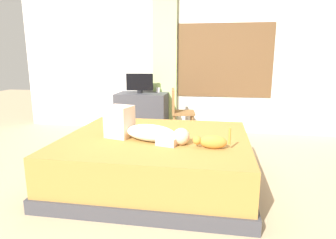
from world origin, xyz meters
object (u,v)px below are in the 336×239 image
object	(u,v)px
desk	(142,113)
chair_by_desk	(179,110)
bed	(156,159)
tv_monitor	(140,83)
cup	(158,90)
person_lying	(142,129)
cat	(211,142)

from	to	relation	value
desk	chair_by_desk	bearing A→B (deg)	-22.21
bed	chair_by_desk	xyz separation A→B (m)	(0.03, 1.76, 0.24)
tv_monitor	bed	bearing A→B (deg)	-70.50
bed	cup	xyz separation A→B (m)	(-0.43, 2.25, 0.52)
desk	cup	xyz separation A→B (m)	(0.26, 0.20, 0.41)
bed	chair_by_desk	distance (m)	1.78
cup	chair_by_desk	bearing A→B (deg)	-47.18
bed	cup	distance (m)	2.35
person_lying	cat	distance (m)	0.75
person_lying	bed	bearing A→B (deg)	52.70
bed	tv_monitor	xyz separation A→B (m)	(-0.73, 2.05, 0.66)
desk	cup	world-z (taller)	cup
cat	tv_monitor	bearing A→B (deg)	119.28
cat	desk	bearing A→B (deg)	118.60
desk	tv_monitor	bearing A→B (deg)	180.00
cat	chair_by_desk	bearing A→B (deg)	105.60
cat	tv_monitor	distance (m)	2.75
bed	cup	world-z (taller)	cup
person_lying	tv_monitor	world-z (taller)	tv_monitor
desk	cat	bearing A→B (deg)	-61.40
cup	tv_monitor	bearing A→B (deg)	-146.31
cat	cup	bearing A→B (deg)	111.91
desk	chair_by_desk	xyz separation A→B (m)	(0.72, -0.29, 0.14)
bed	tv_monitor	bearing A→B (deg)	109.50
bed	desk	size ratio (longest dim) A/B	2.28
bed	chair_by_desk	world-z (taller)	chair_by_desk
tv_monitor	cup	size ratio (longest dim) A/B	5.59
cat	desk	distance (m)	2.73
chair_by_desk	cat	bearing A→B (deg)	-74.40
person_lying	cup	bearing A→B (deg)	97.48
person_lying	cup	world-z (taller)	person_lying
bed	cup	bearing A→B (deg)	100.79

